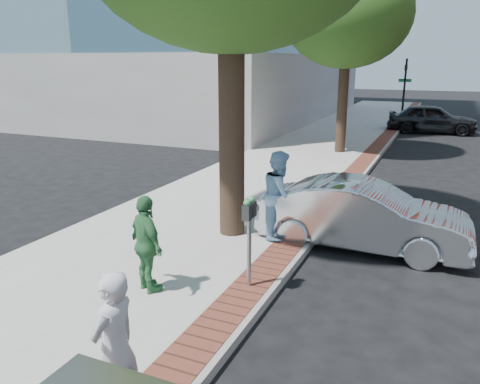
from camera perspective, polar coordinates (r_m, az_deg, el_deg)
The scene contains 13 objects.
ground at distance 8.18m, azimuth -2.74°, elevation -10.75°, with size 120.00×120.00×0.00m, color black.
sidewalk at distance 15.72m, azimuth 5.38°, elevation 2.49°, with size 5.00×60.00×0.15m, color #9E9991.
brick_strip at distance 15.17m, azimuth 13.29°, elevation 1.96°, with size 0.60×60.00×0.01m, color brown.
curb at distance 15.14m, azimuth 14.57°, elevation 1.53°, with size 0.10×60.00×0.15m, color gray.
office_base at distance 32.91m, azimuth -6.07°, elevation 12.70°, with size 18.20×22.20×4.00m, color gray.
signal_near at distance 28.67m, azimuth 19.41°, elevation 12.01°, with size 0.70×0.15×3.80m.
tree_far at distance 19.00m, azimuth 12.98°, elevation 20.29°, with size 4.80×4.80×7.14m.
parking_meter at distance 7.25m, azimuth 1.13°, elevation -3.91°, with size 0.12×0.32×1.47m.
person_gray at distance 4.94m, azimuth -15.06°, elevation -17.85°, with size 0.58×0.38×1.60m, color #BABABF.
person_officer at distance 9.45m, azimuth 4.88°, elevation -0.32°, with size 0.87×0.68×1.78m, color #97C6EA.
person_green at distance 7.35m, azimuth -11.29°, elevation -6.29°, with size 0.91×0.38×1.55m, color #387C44.
sedan_silver at distance 9.63m, azimuth 14.71°, elevation -2.77°, with size 1.43×4.11×1.35m, color silver.
bg_car at distance 26.65m, azimuth 22.35°, elevation 8.27°, with size 1.78×4.42×1.51m, color black.
Camera 1 is at (3.30, -6.54, 3.63)m, focal length 35.00 mm.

